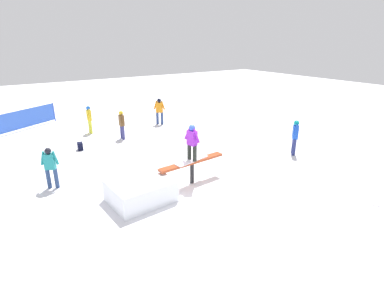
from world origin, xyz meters
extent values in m
plane|color=white|center=(0.00, 0.00, 0.00)|extent=(60.00, 60.00, 0.00)
cylinder|color=black|center=(0.00, 0.00, 0.37)|extent=(0.14, 0.14, 0.74)
cube|color=#A53F1E|center=(0.00, 0.00, 0.78)|extent=(2.56, 0.48, 0.08)
cube|color=white|center=(-1.97, -0.15, 0.34)|extent=(1.91, 1.64, 0.68)
cube|color=silver|center=(0.00, 0.00, 0.84)|extent=(1.36, 0.56, 0.03)
cylinder|color=#242924|center=(0.03, -0.12, 1.12)|extent=(0.14, 0.14, 0.54)
cylinder|color=#242924|center=(-0.03, 0.12, 1.12)|extent=(0.14, 0.14, 0.54)
cube|color=purple|center=(0.00, 0.00, 1.63)|extent=(0.26, 0.36, 0.49)
cylinder|color=purple|center=(0.04, -0.20, 1.74)|extent=(0.14, 0.30, 0.45)
cylinder|color=purple|center=(-0.04, 0.20, 1.74)|extent=(0.14, 0.30, 0.45)
sphere|color=blue|center=(0.00, 0.00, 1.98)|extent=(0.21, 0.21, 0.21)
cylinder|color=navy|center=(5.26, 0.01, 0.36)|extent=(0.15, 0.15, 0.71)
cylinder|color=navy|center=(5.07, -0.18, 0.36)|extent=(0.15, 0.15, 0.71)
cube|color=blue|center=(5.16, -0.08, 0.99)|extent=(0.40, 0.40, 0.57)
cylinder|color=blue|center=(5.32, 0.07, 1.12)|extent=(0.22, 0.22, 0.51)
cylinder|color=blue|center=(5.01, -0.24, 1.12)|extent=(0.22, 0.22, 0.51)
sphere|color=#0E9B97|center=(5.16, -0.08, 1.39)|extent=(0.22, 0.22, 0.22)
cylinder|color=gold|center=(-1.32, 7.67, 0.35)|extent=(0.14, 0.14, 0.70)
cylinder|color=gold|center=(-1.30, 7.93, 0.35)|extent=(0.14, 0.14, 0.70)
cube|color=yellow|center=(-1.31, 7.80, 0.97)|extent=(0.23, 0.34, 0.54)
cylinder|color=yellow|center=(-1.33, 7.60, 1.09)|extent=(0.10, 0.20, 0.48)
cylinder|color=yellow|center=(-1.29, 8.01, 1.09)|extent=(0.10, 0.20, 0.48)
sphere|color=blue|center=(-1.31, 7.80, 1.35)|extent=(0.21, 0.21, 0.21)
cylinder|color=navy|center=(2.46, 7.46, 0.35)|extent=(0.15, 0.15, 0.71)
cylinder|color=navy|center=(2.66, 7.26, 0.35)|extent=(0.15, 0.15, 0.71)
cube|color=orange|center=(2.56, 7.36, 1.00)|extent=(0.41, 0.40, 0.58)
cylinder|color=orange|center=(2.40, 7.52, 1.13)|extent=(0.23, 0.23, 0.52)
cylinder|color=orange|center=(2.72, 7.20, 1.13)|extent=(0.23, 0.23, 0.52)
sphere|color=black|center=(2.56, 7.36, 1.40)|extent=(0.23, 0.23, 0.23)
cylinder|color=navy|center=(-4.18, 2.28, 0.34)|extent=(0.13, 0.13, 0.68)
cylinder|color=navy|center=(-3.96, 2.16, 0.34)|extent=(0.13, 0.13, 0.68)
cube|color=teal|center=(-4.07, 2.22, 0.95)|extent=(0.37, 0.32, 0.53)
cylinder|color=teal|center=(-4.25, 2.32, 1.06)|extent=(0.20, 0.16, 0.47)
cylinder|color=teal|center=(-3.90, 2.13, 1.06)|extent=(0.20, 0.16, 0.47)
sphere|color=black|center=(-4.07, 2.22, 1.31)|extent=(0.20, 0.20, 0.20)
cylinder|color=navy|center=(-0.25, 5.82, 0.34)|extent=(0.14, 0.14, 0.68)
cylinder|color=navy|center=(-0.24, 6.07, 0.34)|extent=(0.14, 0.14, 0.68)
cube|color=brown|center=(-0.24, 5.95, 0.94)|extent=(0.22, 0.34, 0.54)
cylinder|color=brown|center=(-0.25, 5.74, 1.06)|extent=(0.09, 0.21, 0.48)
cylinder|color=brown|center=(-0.23, 6.15, 1.06)|extent=(0.09, 0.21, 0.48)
sphere|color=yellow|center=(-0.24, 5.95, 1.32)|extent=(0.21, 0.21, 0.21)
cube|color=white|center=(4.34, -3.89, 0.01)|extent=(1.38, 0.98, 0.02)
cube|color=black|center=(-2.41, 5.46, 0.17)|extent=(0.26, 0.33, 0.34)
cylinder|color=blue|center=(-2.43, 11.48, 0.55)|extent=(0.06, 0.06, 1.10)
cube|color=blue|center=(-4.52, 10.19, 0.61)|extent=(4.19, 2.60, 0.99)
camera|label=1|loc=(-5.09, -7.81, 4.69)|focal=28.00mm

